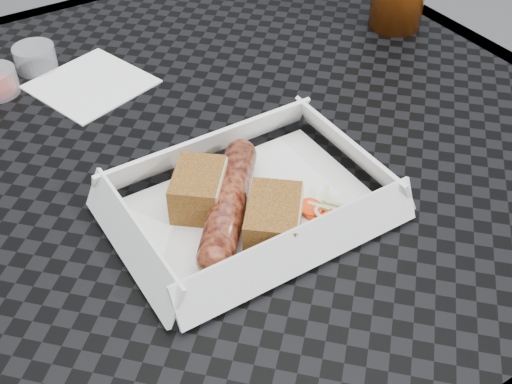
{
  "coord_description": "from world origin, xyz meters",
  "views": [
    {
      "loc": [
        -0.27,
        -0.49,
        1.16
      ],
      "look_at": [
        -0.04,
        -0.13,
        0.78
      ],
      "focal_mm": 45.0,
      "sensor_mm": 36.0,
      "label": 1
    }
  ],
  "objects": [
    {
      "name": "food_tray",
      "position": [
        -0.04,
        -0.12,
        0.75
      ],
      "size": [
        0.22,
        0.15,
        0.0
      ],
      "primitive_type": "cube",
      "color": "white",
      "rests_on": "patio_table"
    },
    {
      "name": "patio_table",
      "position": [
        0.0,
        0.0,
        0.67
      ],
      "size": [
        0.8,
        0.8,
        0.74
      ],
      "color": "black",
      "rests_on": "ground"
    },
    {
      "name": "veg_garnish",
      "position": [
        0.02,
        -0.16,
        0.75
      ],
      "size": [
        0.03,
        0.03,
        0.0
      ],
      "color": "#FC3D0A",
      "rests_on": "food_tray"
    },
    {
      "name": "bratwurst",
      "position": [
        -0.06,
        -0.12,
        0.76
      ],
      "size": [
        0.12,
        0.14,
        0.03
      ],
      "rotation": [
        0.0,
        0.0,
        0.88
      ],
      "color": "brown",
      "rests_on": "food_tray"
    },
    {
      "name": "bread_far",
      "position": [
        -0.04,
        -0.16,
        0.77
      ],
      "size": [
        0.08,
        0.08,
        0.03
      ],
      "primitive_type": "cube",
      "rotation": [
        0.0,
        0.0,
        0.88
      ],
      "color": "brown",
      "rests_on": "food_tray"
    },
    {
      "name": "condiment_cup_empty",
      "position": [
        -0.13,
        0.23,
        0.76
      ],
      "size": [
        0.05,
        0.05,
        0.03
      ],
      "primitive_type": "cylinder",
      "color": "silver",
      "rests_on": "patio_table"
    },
    {
      "name": "bread_near",
      "position": [
        -0.08,
        -0.09,
        0.77
      ],
      "size": [
        0.07,
        0.07,
        0.04
      ],
      "primitive_type": "cube",
      "rotation": [
        0.0,
        0.0,
        0.88
      ],
      "color": "brown",
      "rests_on": "food_tray"
    },
    {
      "name": "napkin",
      "position": [
        -0.09,
        0.16,
        0.75
      ],
      "size": [
        0.15,
        0.15,
        0.0
      ],
      "primitive_type": "cube",
      "rotation": [
        0.0,
        0.0,
        0.3
      ],
      "color": "white",
      "rests_on": "patio_table"
    }
  ]
}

